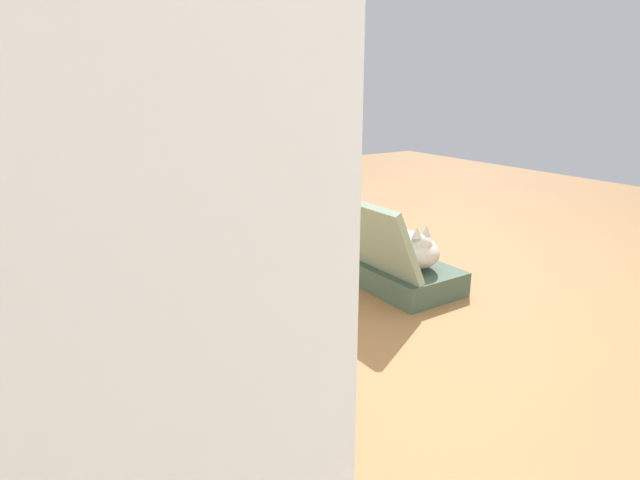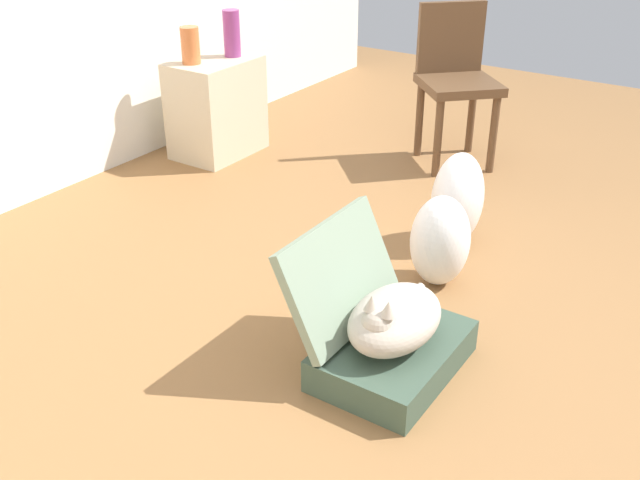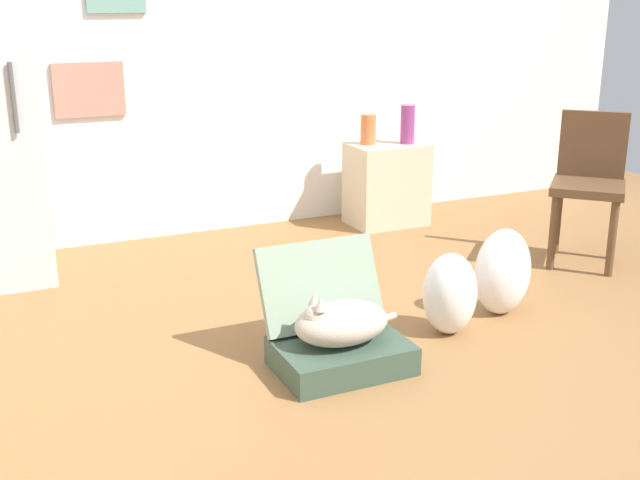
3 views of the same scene
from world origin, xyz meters
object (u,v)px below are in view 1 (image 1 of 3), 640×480
object	(u,v)px
plastic_bag_clear	(272,213)
cat	(405,248)
chair	(151,158)
suitcase_base	(403,276)
plastic_bag_white	(316,227)

from	to	relation	value
plastic_bag_clear	cat	bearing A→B (deg)	-167.50
cat	chair	bearing A→B (deg)	19.46
suitcase_base	plastic_bag_clear	distance (m)	1.03
suitcase_base	cat	world-z (taller)	cat
plastic_bag_white	chair	world-z (taller)	chair
suitcase_base	chair	world-z (taller)	chair
plastic_bag_white	plastic_bag_clear	world-z (taller)	plastic_bag_clear
chair	plastic_bag_white	bearing A→B (deg)	-111.71
plastic_bag_clear	suitcase_base	bearing A→B (deg)	-167.38
suitcase_base	plastic_bag_white	xyz separation A→B (m)	(0.62, 0.13, 0.13)
cat	plastic_bag_white	world-z (taller)	plastic_bag_white
cat	plastic_bag_white	bearing A→B (deg)	11.59
suitcase_base	plastic_bag_clear	size ratio (longest dim) A/B	1.26
cat	plastic_bag_white	size ratio (longest dim) A/B	1.26
suitcase_base	chair	xyz separation A→B (m)	(1.94, 0.69, 0.43)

